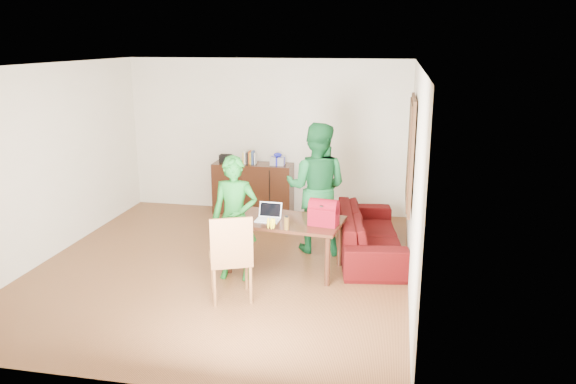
% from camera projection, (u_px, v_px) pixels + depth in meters
% --- Properties ---
extents(room, '(5.20, 5.70, 2.90)m').
position_uv_depth(room, '(223.00, 172.00, 7.46)').
color(room, '#412310').
rests_on(room, ground).
extents(table, '(1.59, 1.02, 0.70)m').
position_uv_depth(table, '(285.00, 226.00, 7.45)').
color(table, black).
rests_on(table, ground).
extents(chair, '(0.63, 0.62, 1.07)m').
position_uv_depth(chair, '(231.00, 274.00, 6.67)').
color(chair, brown).
rests_on(chair, ground).
extents(person_near, '(0.62, 0.43, 1.61)m').
position_uv_depth(person_near, '(235.00, 218.00, 7.14)').
color(person_near, '#145C1A').
rests_on(person_near, ground).
extents(person_far, '(0.97, 0.78, 1.89)m').
position_uv_depth(person_far, '(316.00, 188.00, 8.07)').
color(person_far, '#125526').
rests_on(person_far, ground).
extents(laptop, '(0.32, 0.23, 0.22)m').
position_uv_depth(laptop, '(268.00, 218.00, 7.37)').
color(laptop, white).
rests_on(laptop, table).
extents(bananas, '(0.16, 0.11, 0.05)m').
position_uv_depth(bananas, '(271.00, 227.00, 7.06)').
color(bananas, yellow).
rests_on(bananas, table).
extents(bottle, '(0.07, 0.07, 0.18)m').
position_uv_depth(bottle, '(287.00, 223.00, 7.02)').
color(bottle, '#563A13').
rests_on(bottle, table).
extents(red_bag, '(0.40, 0.27, 0.27)m').
position_uv_depth(red_bag, '(324.00, 215.00, 7.18)').
color(red_bag, maroon).
rests_on(red_bag, table).
extents(sofa, '(1.15, 2.27, 0.63)m').
position_uv_depth(sofa, '(370.00, 233.00, 8.07)').
color(sofa, '#3C070B').
rests_on(sofa, ground).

